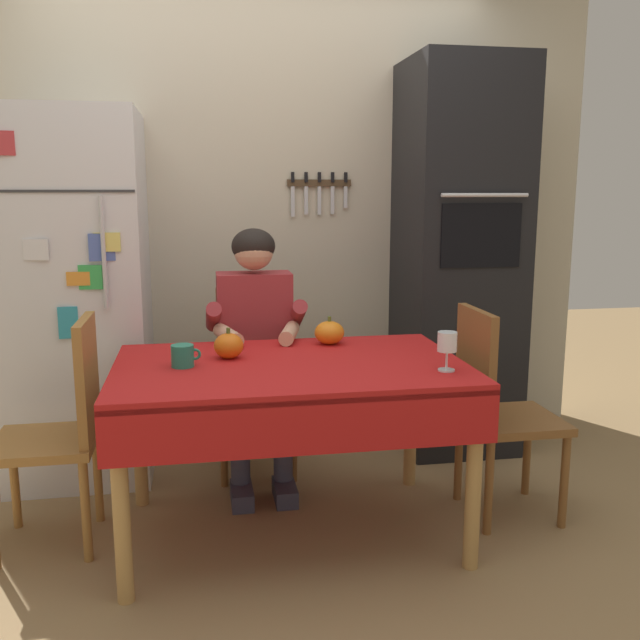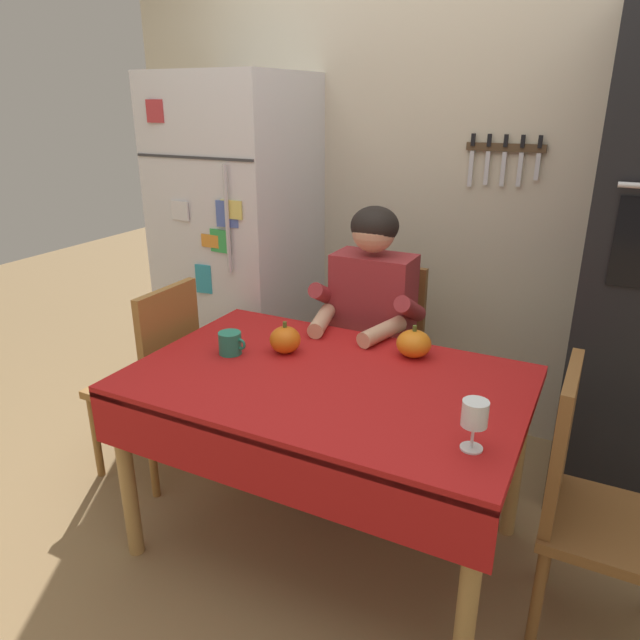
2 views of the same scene
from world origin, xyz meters
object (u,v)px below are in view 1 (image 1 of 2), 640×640
Objects in this scene: refrigerator at (77,298)px; pumpkin_medium at (329,333)px; chair_behind_person at (254,370)px; coffee_mug at (183,356)px; seated_person at (256,335)px; wine_glass at (447,343)px; wall_oven at (458,260)px; chair_left_side at (64,423)px; pumpkin_large at (229,346)px; chair_right_side at (496,404)px; dining_table at (291,384)px.

pumpkin_medium is at bearing -25.23° from refrigerator.
chair_behind_person is at bearing -5.98° from refrigerator.
chair_behind_person is 0.88m from coffee_mug.
seated_person is 1.06m from wine_glass.
coffee_mug is at bearing -148.80° from wall_oven.
chair_behind_person is at bearing 40.09° from chair_left_side.
chair_left_side is at bearing -148.64° from seated_person.
chair_behind_person is at bearing 123.50° from wine_glass.
pumpkin_large reaches higher than coffee_mug.
coffee_mug is (-0.33, -0.76, 0.27)m from chair_behind_person.
chair_right_side is at bearing -2.25° from chair_left_side.
wall_oven reaches higher than coffee_mug.
dining_table is 1.51× the size of chair_right_side.
wall_oven is 1.45m from dining_table.
coffee_mug is at bearing -9.14° from chair_left_side.
chair_left_side reaches higher than pumpkin_large.
seated_person is at bearing 150.18° from chair_right_side.
refrigerator is 0.92m from seated_person.
chair_left_side is at bearing 170.86° from coffee_mug.
dining_table is 1.51× the size of chair_behind_person.
seated_person is (0.00, -0.19, 0.23)m from chair_behind_person.
wall_oven reaches higher than refrigerator.
seated_person is at bearing 31.36° from chair_left_side.
chair_behind_person is 6.92× the size of pumpkin_medium.
wall_oven is at bearing 41.31° from dining_table.
refrigerator is 1.88m from wine_glass.
pumpkin_large is (-0.15, -0.65, 0.28)m from chair_behind_person.
pumpkin_large is at bearing -157.36° from pumpkin_medium.
wine_glass is 0.89m from pumpkin_large.
chair_behind_person and chair_left_side have the same top height.
dining_table is at bearing 159.98° from wine_glass.
seated_person is at bearing 129.20° from wine_glass.
coffee_mug is (0.48, -0.08, 0.27)m from chair_left_side.
seated_person reaches higher than chair_left_side.
chair_right_side is at bearing -23.37° from pumpkin_medium.
chair_right_side is at bearing 37.31° from wine_glass.
chair_right_side is 0.79m from pumpkin_medium.
refrigerator is 2.07m from chair_right_side.
dining_table is at bearing -81.76° from seated_person.
coffee_mug is 1.03m from wine_glass.
chair_right_side is 1.18m from pumpkin_large.
chair_right_side is at bearing -5.10° from pumpkin_large.
refrigerator reaches higher than pumpkin_medium.
refrigerator is at bearing 154.77° from pumpkin_medium.
pumpkin_medium is (0.22, 0.33, 0.14)m from dining_table.
coffee_mug is at bearing 175.78° from dining_table.
wine_glass is at bearing -112.70° from wall_oven.
wall_oven is 2.26× the size of chair_right_side.
refrigerator reaches higher than chair_behind_person.
wall_oven is 1.24m from wine_glass.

